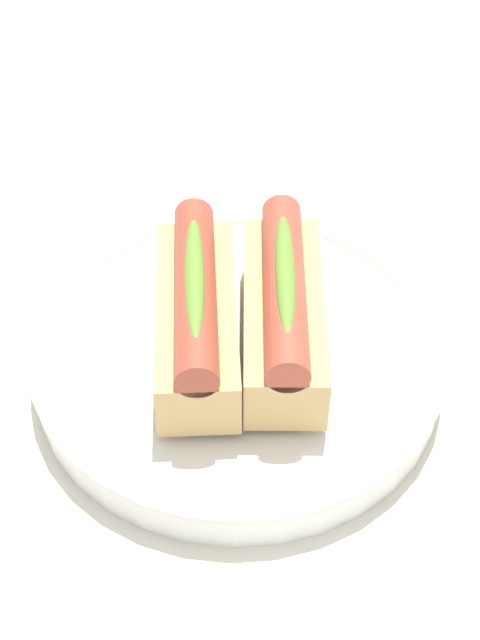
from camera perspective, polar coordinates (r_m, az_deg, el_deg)
name	(u,v)px	position (r m, az deg, el deg)	size (l,w,h in m)	color
ground_plane	(258,366)	(0.62, 1.14, -2.90)	(2.40, 2.40, 0.00)	silver
serving_bowl	(240,357)	(0.60, 0.00, -2.35)	(0.27, 0.27, 0.03)	white
hotdog_front	(196,313)	(0.57, -2.76, 0.42)	(0.16, 0.09, 0.06)	#DBB270
hotdog_back	(283,309)	(0.57, 2.74, 0.69)	(0.16, 0.10, 0.06)	#DBB270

